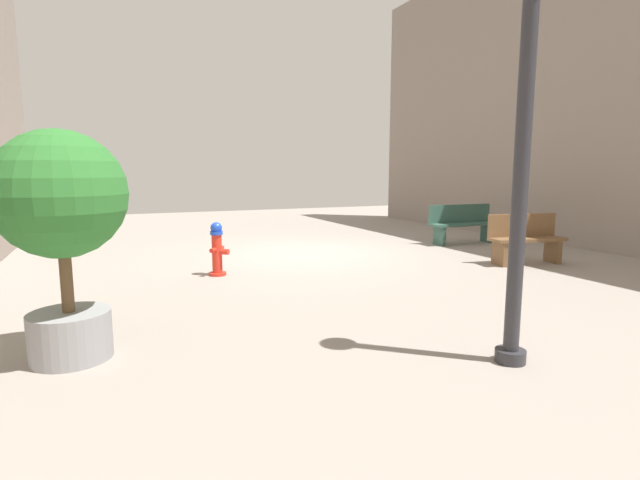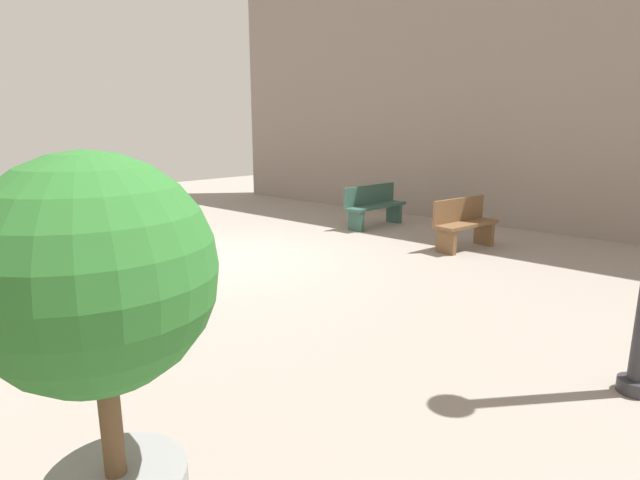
% 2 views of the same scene
% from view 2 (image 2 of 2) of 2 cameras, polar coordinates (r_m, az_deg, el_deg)
% --- Properties ---
extents(ground_plane, '(23.40, 23.40, 0.00)m').
position_cam_2_polar(ground_plane, '(8.94, -10.03, -1.95)').
color(ground_plane, gray).
extents(building_facade_left, '(0.70, 18.00, 7.53)m').
position_cam_2_polar(building_facade_left, '(12.38, 23.30, 18.86)').
color(building_facade_left, gray).
rests_on(building_facade_left, ground_plane).
extents(fire_hydrant, '(0.35, 0.35, 0.91)m').
position_cam_2_polar(fire_hydrant, '(6.48, -18.31, -3.88)').
color(fire_hydrant, red).
rests_on(fire_hydrant, ground_plane).
extents(bench_near, '(1.80, 0.51, 0.95)m').
position_cam_2_polar(bench_near, '(11.58, 6.21, 4.04)').
color(bench_near, '#33594C').
rests_on(bench_near, ground_plane).
extents(bench_far, '(1.51, 0.69, 0.95)m').
position_cam_2_polar(bench_far, '(9.74, 16.21, 1.86)').
color(bench_far, brown).
rests_on(bench_far, ground_plane).
extents(planter_tree, '(1.17, 1.17, 2.15)m').
position_cam_2_polar(planter_tree, '(2.67, -24.08, -7.18)').
color(planter_tree, gray).
rests_on(planter_tree, ground_plane).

